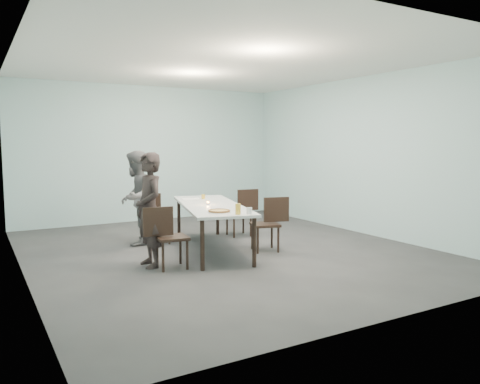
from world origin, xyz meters
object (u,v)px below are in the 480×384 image
chair_far_left (155,214)px  tealight (208,204)px  chair_near_right (270,220)px  diner_near (149,210)px  amber_tumbler (203,197)px  table (211,208)px  diner_far (136,198)px  chair_near_left (166,233)px  beer_glass (238,209)px  water_tumbler (249,211)px  chair_far_right (243,209)px  side_plate (226,209)px  pizza (219,211)px

chair_far_left → tealight: (0.52, -1.04, 0.27)m
chair_near_right → diner_near: bearing=15.3°
chair_far_left → amber_tumbler: bearing=8.8°
table → diner_far: diner_far is taller
diner_far → tealight: size_ratio=28.79×
chair_near_left → tealight: (0.98, 0.68, 0.27)m
table → chair_near_right: 0.98m
chair_near_left → beer_glass: size_ratio=5.80×
diner_far → beer_glass: bearing=54.3°
table → chair_near_right: size_ratio=3.15×
chair_near_left → chair_far_left: size_ratio=1.00×
chair_far_left → chair_near_right: same height
water_tumbler → amber_tumbler: 1.96m
diner_far → amber_tumbler: size_ratio=20.16×
chair_far_right → amber_tumbler: bearing=8.7°
amber_tumbler → chair_far_left: bearing=162.9°
table → tealight: 0.12m
table → diner_near: bearing=-157.5°
diner_near → side_plate: (1.15, -0.12, -0.05)m
chair_far_left → chair_near_right: bearing=-21.8°
chair_far_left → chair_near_right: size_ratio=1.00×
diner_far → chair_far_right: bearing=118.2°
amber_tumbler → beer_glass: bearing=-101.0°
diner_far → beer_glass: size_ratio=10.75×
chair_near_right → beer_glass: size_ratio=5.80×
diner_far → water_tumbler: 2.40m
diner_near → water_tumbler: 1.40m
diner_far → table: bearing=77.4°
tealight → amber_tumbler: bearing=69.6°
diner_near → tealight: diner_near is taller
chair_far_right → beer_glass: bearing=64.2°
side_plate → amber_tumbler: 1.40m
diner_far → tealight: 1.35m
chair_far_right → amber_tumbler: 0.89m
chair_far_left → amber_tumbler: 0.90m
pizza → beer_glass: bearing=-63.8°
water_tumbler → pizza: bearing=131.0°
table → amber_tumbler: (0.21, 0.74, 0.10)m
table → diner_far: size_ratio=1.70×
chair_far_left → diner_near: bearing=-86.6°
tealight → chair_far_left: bearing=116.5°
chair_far_left → table: bearing=-33.1°
chair_near_left → side_plate: chair_near_left is taller
diner_far → pizza: (0.63, -1.87, -0.04)m
chair_near_right → beer_glass: 1.18m
table → amber_tumbler: amber_tumbler is taller
chair_near_left → water_tumbler: chair_near_left is taller
table → chair_near_right: bearing=-33.9°
beer_glass → tealight: (0.08, 1.11, -0.05)m
table → water_tumbler: size_ratio=30.50×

